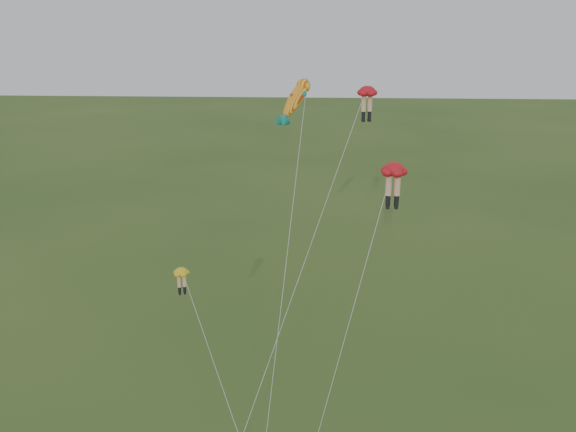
{
  "coord_description": "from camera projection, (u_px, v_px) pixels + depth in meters",
  "views": [
    {
      "loc": [
        2.77,
        -31.17,
        23.43
      ],
      "look_at": [
        0.82,
        6.0,
        11.43
      ],
      "focal_mm": 40.0,
      "sensor_mm": 36.0,
      "label": 1
    }
  ],
  "objects": [
    {
      "name": "legs_kite_yellow",
      "position": [
        184.0,
        280.0,
        38.38
      ],
      "size": [
        5.15,
        6.72,
        8.7
      ],
      "rotation": [
        0.0,
        0.0,
        0.35
      ],
      "color": "yellow",
      "rests_on": "ground"
    },
    {
      "name": "fish_kite",
      "position": [
        296.0,
        100.0,
        37.91
      ],
      "size": [
        2.65,
        10.63,
        19.8
      ],
      "rotation": [
        0.79,
        0.0,
        -0.69
      ],
      "color": "yellow",
      "rests_on": "ground"
    },
    {
      "name": "legs_kite_red_high",
      "position": [
        365.0,
        101.0,
        39.63
      ],
      "size": [
        8.05,
        11.46,
        18.96
      ],
      "rotation": [
        0.0,
        0.0,
        0.25
      ],
      "color": "red",
      "rests_on": "ground"
    },
    {
      "name": "legs_kite_red_mid",
      "position": [
        393.0,
        176.0,
        36.33
      ],
      "size": [
        5.13,
        6.27,
        15.23
      ],
      "rotation": [
        0.0,
        0.0,
        0.0
      ],
      "color": "red",
      "rests_on": "ground"
    }
  ]
}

